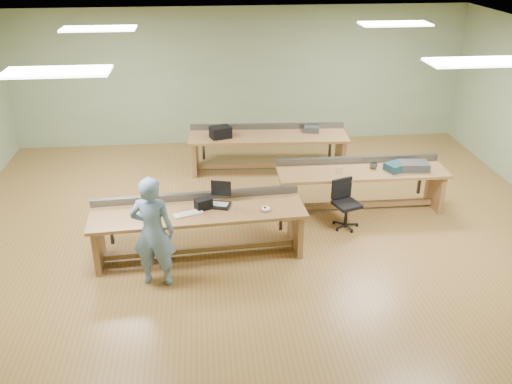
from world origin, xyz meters
TOP-DOWN VIEW (x-y plane):
  - floor at (0.00, 0.00)m, footprint 10.00×10.00m
  - ceiling at (0.00, 0.00)m, footprint 10.00×10.00m
  - wall_back at (0.00, 4.00)m, footprint 10.00×0.04m
  - wall_front at (0.00, -4.00)m, footprint 10.00×0.04m
  - fluor_panels at (0.00, 0.00)m, footprint 6.20×3.50m
  - workbench_front at (-0.99, -0.80)m, footprint 3.16×1.02m
  - workbench_mid at (1.79, 0.39)m, footprint 2.88×0.79m
  - workbench_back at (0.42, 2.29)m, footprint 3.18×1.02m
  - person at (-1.59, -1.49)m, footprint 0.64×0.48m
  - laptop_base at (-0.67, -0.73)m, footprint 0.36×0.32m
  - laptop_screen at (-0.64, -0.61)m, footprint 0.30×0.09m
  - keyboard at (-1.13, -0.95)m, footprint 0.45×0.27m
  - trackball_mouse at (-0.01, -0.93)m, footprint 0.16×0.18m
  - camera_bag at (-0.91, -0.79)m, footprint 0.28×0.24m
  - task_chair at (1.38, -0.20)m, footprint 0.55×0.55m
  - parts_bin_teal at (2.36, 0.30)m, footprint 0.44×0.40m
  - parts_bin_grey at (2.67, 0.30)m, footprint 0.51×0.35m
  - mug at (2.00, 0.42)m, footprint 0.15×0.15m
  - drinks_can at (1.39, 0.29)m, footprint 0.07×0.07m
  - storage_box_back at (-0.53, 2.20)m, footprint 0.46×0.38m
  - tray_back at (1.30, 2.34)m, footprint 0.34×0.28m

SIDE VIEW (x-z plane):
  - floor at x=0.00m, z-range 0.00..0.00m
  - task_chair at x=1.38m, z-range -0.11..0.70m
  - workbench_mid at x=1.79m, z-range 0.13..0.99m
  - workbench_front at x=-0.99m, z-range 0.13..0.99m
  - workbench_back at x=0.42m, z-range 0.13..0.99m
  - keyboard at x=-1.13m, z-range 0.75..0.77m
  - laptop_base at x=-0.67m, z-range 0.75..0.78m
  - trackball_mouse at x=-0.01m, z-range 0.75..0.81m
  - mug at x=2.00m, z-range 0.75..0.85m
  - drinks_can at x=1.39m, z-range 0.75..0.86m
  - person at x=-1.59m, z-range 0.00..1.61m
  - tray_back at x=1.30m, z-range 0.75..0.87m
  - parts_bin_teal at x=2.36m, z-range 0.75..0.88m
  - parts_bin_grey at x=2.67m, z-range 0.75..0.88m
  - camera_bag at x=-0.91m, z-range 0.75..0.91m
  - storage_box_back at x=-0.53m, z-range 0.75..0.97m
  - laptop_screen at x=-0.64m, z-range 0.87..1.11m
  - wall_back at x=0.00m, z-range 0.00..3.00m
  - wall_front at x=0.00m, z-range 0.00..3.00m
  - fluor_panels at x=0.00m, z-range 2.96..2.99m
  - ceiling at x=0.00m, z-range 3.00..3.00m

